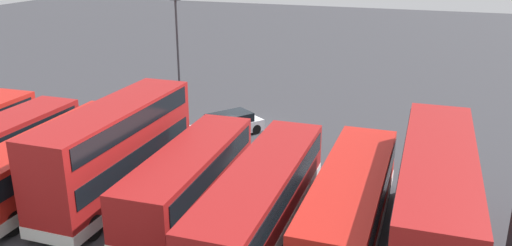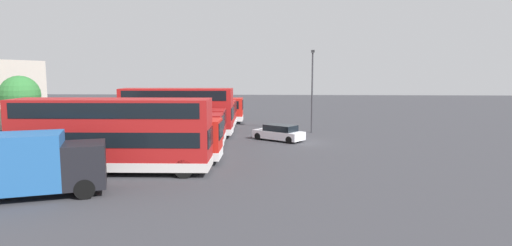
% 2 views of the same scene
% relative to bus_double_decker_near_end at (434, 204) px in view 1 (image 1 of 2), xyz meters
% --- Properties ---
extents(ground_plane, '(140.00, 140.00, 0.00)m').
position_rel_bus_double_decker_near_end_xyz_m(ground_plane, '(12.39, -11.57, -2.45)').
color(ground_plane, '#38383D').
extents(bus_double_decker_near_end, '(2.87, 12.00, 4.55)m').
position_rel_bus_double_decker_near_end_xyz_m(bus_double_decker_near_end, '(0.00, 0.00, 0.00)').
color(bus_double_decker_near_end, '#A51919').
rests_on(bus_double_decker_near_end, ground).
extents(bus_single_deck_second, '(2.75, 11.13, 2.95)m').
position_rel_bus_double_decker_near_end_xyz_m(bus_single_deck_second, '(3.20, -0.67, -0.83)').
color(bus_single_deck_second, red).
rests_on(bus_single_deck_second, ground).
extents(bus_single_deck_third, '(2.85, 11.97, 2.95)m').
position_rel_bus_double_decker_near_end_xyz_m(bus_single_deck_third, '(6.78, 0.10, -0.83)').
color(bus_single_deck_third, '#A51919').
rests_on(bus_single_deck_third, ground).
extents(bus_single_deck_fourth, '(3.03, 10.20, 2.95)m').
position_rel_bus_double_decker_near_end_xyz_m(bus_single_deck_fourth, '(10.44, -0.58, -0.83)').
color(bus_single_deck_fourth, '#A51919').
rests_on(bus_single_deck_fourth, ground).
extents(bus_double_decker_fifth, '(2.73, 10.43, 4.55)m').
position_rel_bus_double_decker_near_end_xyz_m(bus_double_decker_fifth, '(14.30, -0.67, -0.00)').
color(bus_double_decker_fifth, '#A51919').
rests_on(bus_double_decker_fifth, ground).
extents(bus_single_deck_sixth, '(2.97, 11.14, 2.95)m').
position_rel_bus_double_decker_near_end_xyz_m(bus_single_deck_sixth, '(17.77, -0.14, -0.83)').
color(bus_single_deck_sixth, red).
rests_on(bus_single_deck_sixth, ground).
extents(car_hatchback_silver, '(4.12, 4.77, 1.43)m').
position_rel_bus_double_decker_near_end_xyz_m(car_hatchback_silver, '(12.64, -10.19, -1.75)').
color(car_hatchback_silver, silver).
rests_on(car_hatchback_silver, ground).
extents(lamp_post_tall, '(0.70, 0.30, 8.19)m').
position_rel_bus_double_decker_near_end_xyz_m(lamp_post_tall, '(17.70, -13.48, 2.33)').
color(lamp_post_tall, '#38383D').
rests_on(lamp_post_tall, ground).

